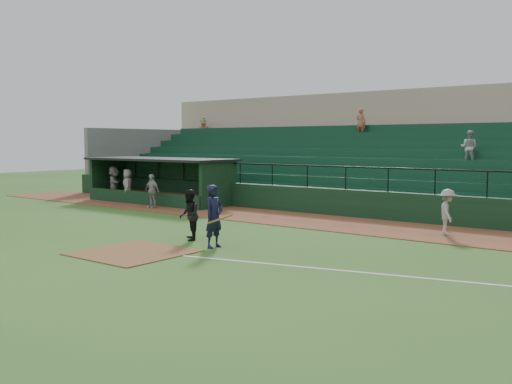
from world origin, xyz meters
The scene contains 12 objects.
ground centered at (0.00, 0.00, 0.00)m, with size 90.00×90.00×0.00m, color #2D571C.
warning_track centered at (0.00, 8.00, 0.01)m, with size 40.00×4.00×0.03m, color brown.
home_plate_dirt centered at (0.00, -1.00, 0.01)m, with size 3.00×3.00×0.03m, color brown.
foul_line centered at (8.00, 1.20, 0.01)m, with size 18.00×0.09×0.01m, color white.
stadium_structure centered at (0.00, 16.46, 2.30)m, with size 38.00×13.08×6.40m.
dugout centered at (-9.75, 9.56, 1.33)m, with size 8.90×3.20×2.42m.
batter_at_plate centered at (1.35, 1.10, 0.99)m, with size 1.04×0.73×1.97m.
umpire centered at (-0.21, 1.58, 0.86)m, with size 0.83×0.65×1.72m, color black.
runner centered at (6.36, 7.73, 0.84)m, with size 1.05×0.60×1.63m, color #9A9490.
dugout_player_a centered at (-8.09, 7.05, 0.87)m, with size 0.98×0.41×1.68m, color #ADA8A1.
dugout_player_b centered at (-11.12, 8.05, 0.93)m, with size 0.88×0.57×1.80m, color #9B9691.
dugout_player_c centered at (-12.68, 8.38, 0.99)m, with size 1.78×0.57×1.92m, color #A6A19B.
Camera 1 is at (13.02, -11.96, 3.31)m, focal length 39.73 mm.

